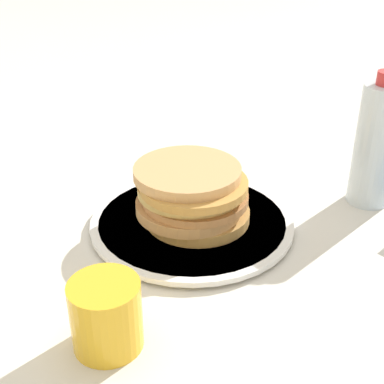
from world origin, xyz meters
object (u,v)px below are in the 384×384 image
Objects in this scene: juice_glass at (106,315)px; plate at (192,222)px; water_bottle_near at (376,144)px; pancake_stack at (192,195)px.

plate is at bearing -55.51° from juice_glass.
juice_glass is at bearing 95.78° from water_bottle_near.
pancake_stack is at bearing 71.27° from water_bottle_near.
water_bottle_near is (-0.09, -0.25, 0.04)m from pancake_stack.
juice_glass is 0.45m from water_bottle_near.
juice_glass is at bearing 124.49° from plate.
plate is 0.04m from pancake_stack.
plate is 1.77× the size of pancake_stack.
plate is 3.71× the size of juice_glass.
juice_glass reaches higher than plate.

